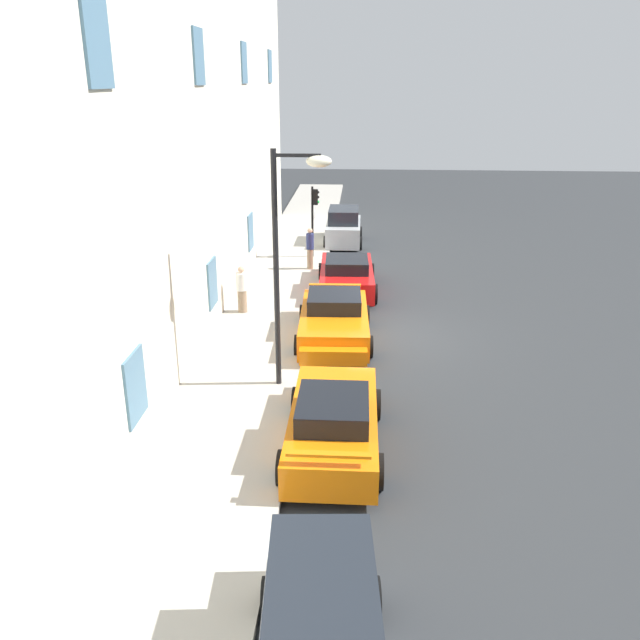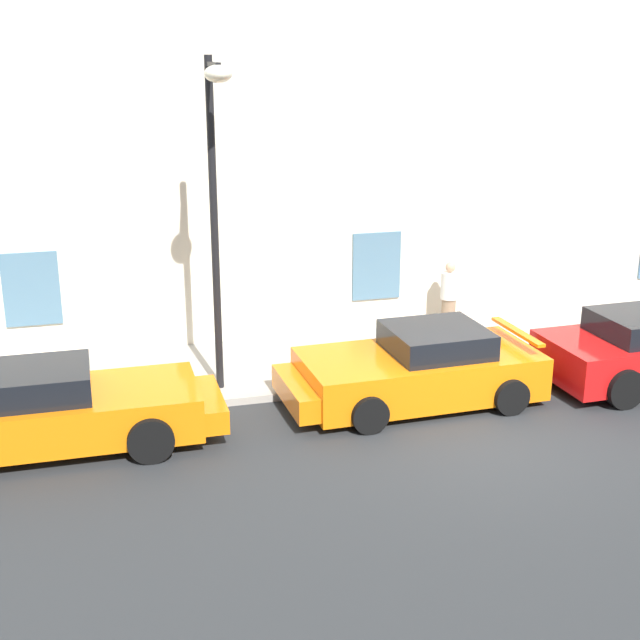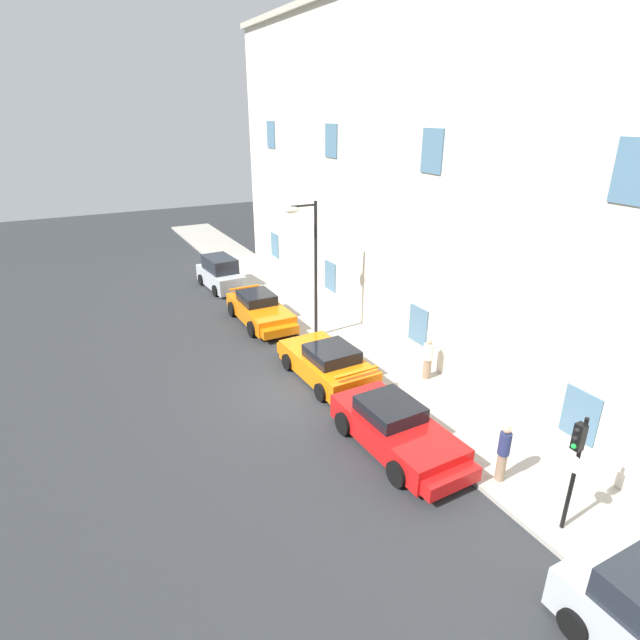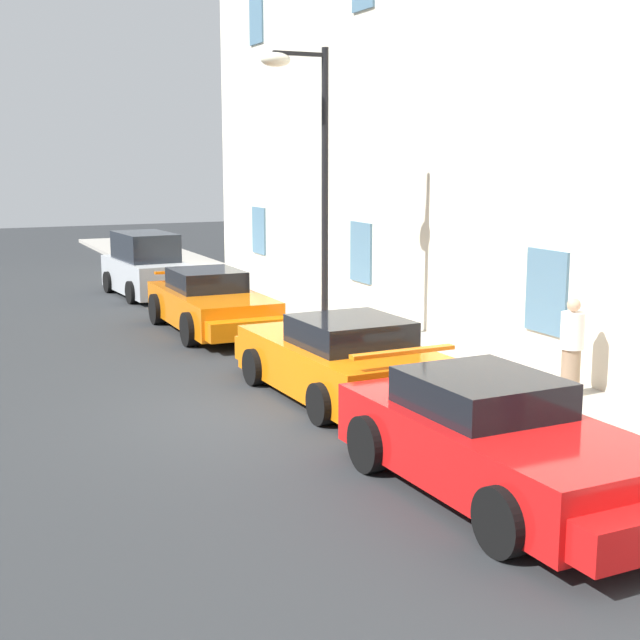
% 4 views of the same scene
% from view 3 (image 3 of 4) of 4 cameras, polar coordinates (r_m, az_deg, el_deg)
% --- Properties ---
extents(ground_plane, '(80.00, 80.00, 0.00)m').
position_cam_3_polar(ground_plane, '(18.56, -3.16, -8.25)').
color(ground_plane, '#2B2D30').
extents(sidewalk, '(60.00, 3.22, 0.14)m').
position_cam_3_polar(sidewalk, '(20.26, 7.11, -5.37)').
color(sidewalk, '#A8A399').
rests_on(sidewalk, ground).
extents(building_facade, '(36.34, 4.25, 14.23)m').
position_cam_3_polar(building_facade, '(20.31, 16.53, 14.99)').
color(building_facade, beige).
rests_on(building_facade, ground).
extents(sportscar_red_lead, '(4.91, 2.10, 1.39)m').
position_cam_3_polar(sportscar_red_lead, '(24.31, -6.64, 0.99)').
color(sportscar_red_lead, orange).
rests_on(sportscar_red_lead, ground).
extents(sportscar_yellow_flank, '(4.72, 2.38, 1.38)m').
position_cam_3_polar(sportscar_yellow_flank, '(19.42, 0.59, -4.70)').
color(sportscar_yellow_flank, orange).
rests_on(sportscar_yellow_flank, ground).
extents(sportscar_white_middle, '(4.87, 2.29, 1.40)m').
position_cam_3_polar(sportscar_white_middle, '(15.59, 8.87, -12.36)').
color(sportscar_white_middle, red).
rests_on(sportscar_white_middle, ground).
extents(hatchback_parked, '(3.94, 1.96, 1.83)m').
position_cam_3_polar(hatchback_parked, '(29.60, -11.11, 5.08)').
color(hatchback_parked, '#B2B7BC').
rests_on(hatchback_parked, ground).
extents(traffic_light, '(0.44, 0.36, 3.10)m').
position_cam_3_polar(traffic_light, '(13.19, 26.80, -13.48)').
color(traffic_light, black).
rests_on(traffic_light, sidewalk).
extents(street_lamp, '(0.44, 1.42, 5.95)m').
position_cam_3_polar(street_lamp, '(21.27, -1.48, 8.18)').
color(street_lamp, black).
rests_on(street_lamp, sidewalk).
extents(pedestrian_admiring, '(0.54, 0.54, 1.60)m').
position_cam_3_polar(pedestrian_admiring, '(19.34, 12.03, -4.21)').
color(pedestrian_admiring, '#8C7259').
rests_on(pedestrian_admiring, sidewalk).
extents(pedestrian_strolling, '(0.42, 0.42, 1.72)m').
position_cam_3_polar(pedestrian_strolling, '(14.83, 19.88, -13.77)').
color(pedestrian_strolling, '#8C7259').
rests_on(pedestrian_strolling, sidewalk).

